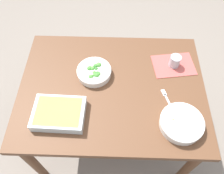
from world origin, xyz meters
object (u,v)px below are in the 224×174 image
Objects in this scene: drink_cup at (175,62)px; fork_on_table at (167,99)px; spoon_by_stew at (175,120)px; stew_bowl at (182,123)px; baking_dish at (59,113)px; broccoli_bowl at (94,72)px.

drink_cup is 0.29m from fork_on_table.
fork_on_table is (0.03, -0.14, -0.00)m from spoon_by_stew.
stew_bowl is 0.05m from spoon_by_stew.
spoon_by_stew is (-0.68, 0.01, -0.03)m from baking_dish.
spoon_by_stew is at bearing 101.52° from fork_on_table.
baking_dish is 2.19× the size of spoon_by_stew.
broccoli_bowl is 1.63× the size of spoon_by_stew.
stew_bowl reaches higher than fork_on_table.
baking_dish is 0.68m from spoon_by_stew.
fork_on_table is (-0.65, -0.13, -0.03)m from baking_dish.
broccoli_bowl is 0.50m from fork_on_table.
stew_bowl is at bearing 146.14° from broccoli_bowl.
stew_bowl is at bearing 88.39° from drink_cup.
baking_dish reaches higher than spoon_by_stew.
drink_cup is (-0.54, -0.10, 0.01)m from broccoli_bowl.
spoon_by_stew is 0.14m from fork_on_table.
spoon_by_stew is at bearing 147.05° from broccoli_bowl.
broccoli_bowl is 1.32× the size of fork_on_table.
baking_dish is (0.18, 0.31, 0.00)m from broccoli_bowl.
spoon_by_stew is at bearing 84.22° from drink_cup.
drink_cup reaches higher than baking_dish.
drink_cup reaches higher than stew_bowl.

